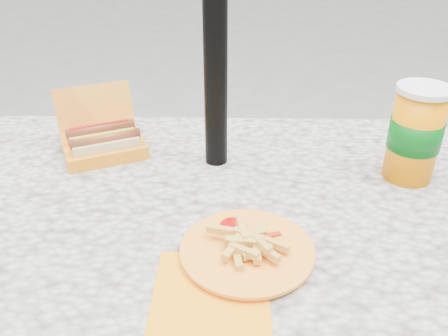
{
  "coord_description": "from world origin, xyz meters",
  "views": [
    {
      "loc": [
        0.04,
        -0.79,
        1.28
      ],
      "look_at": [
        0.02,
        0.04,
        0.8
      ],
      "focal_mm": 38.0,
      "sensor_mm": 36.0,
      "label": 1
    }
  ],
  "objects_px": {
    "hotdog_box": "(104,142)",
    "fries_plate": "(244,252)",
    "umbrella_pole": "(215,2)",
    "soda_cup": "(415,134)"
  },
  "relations": [
    {
      "from": "fries_plate",
      "to": "soda_cup",
      "type": "distance_m",
      "value": 0.46
    },
    {
      "from": "umbrella_pole",
      "to": "soda_cup",
      "type": "bearing_deg",
      "value": -8.26
    },
    {
      "from": "umbrella_pole",
      "to": "fries_plate",
      "type": "height_order",
      "value": "umbrella_pole"
    },
    {
      "from": "umbrella_pole",
      "to": "soda_cup",
      "type": "distance_m",
      "value": 0.49
    },
    {
      "from": "hotdog_box",
      "to": "fries_plate",
      "type": "height_order",
      "value": "hotdog_box"
    },
    {
      "from": "hotdog_box",
      "to": "fries_plate",
      "type": "bearing_deg",
      "value": -72.55
    },
    {
      "from": "hotdog_box",
      "to": "soda_cup",
      "type": "distance_m",
      "value": 0.68
    },
    {
      "from": "umbrella_pole",
      "to": "hotdog_box",
      "type": "height_order",
      "value": "umbrella_pole"
    },
    {
      "from": "soda_cup",
      "to": "umbrella_pole",
      "type": "bearing_deg",
      "value": 171.74
    },
    {
      "from": "umbrella_pole",
      "to": "fries_plate",
      "type": "relative_size",
      "value": 7.63
    }
  ]
}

